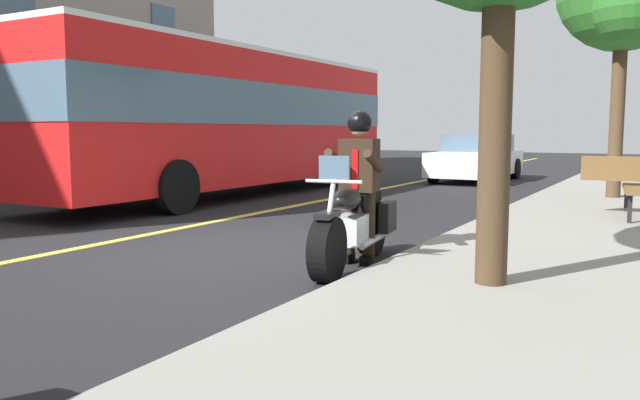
% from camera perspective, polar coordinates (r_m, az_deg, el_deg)
% --- Properties ---
extents(ground_plane, '(80.00, 80.00, 0.00)m').
position_cam_1_polar(ground_plane, '(7.87, -7.25, -4.82)').
color(ground_plane, black).
extents(lane_center_stripe, '(60.00, 0.16, 0.01)m').
position_cam_1_polar(lane_center_stripe, '(9.19, -17.32, -3.42)').
color(lane_center_stripe, '#E5DB4C').
rests_on(lane_center_stripe, ground_plane).
extents(motorcycle_main, '(2.22, 0.80, 1.26)m').
position_cam_1_polar(motorcycle_main, '(7.05, 3.08, -2.35)').
color(motorcycle_main, black).
rests_on(motorcycle_main, ground_plane).
extents(rider_main, '(0.68, 0.61, 1.74)m').
position_cam_1_polar(rider_main, '(7.17, 3.55, 2.49)').
color(rider_main, black).
rests_on(rider_main, ground_plane).
extents(bus_far, '(11.05, 2.70, 3.30)m').
position_cam_1_polar(bus_far, '(14.87, -8.11, 7.62)').
color(bus_far, red).
rests_on(bus_far, ground_plane).
extents(car_dark, '(4.60, 1.92, 1.40)m').
position_cam_1_polar(car_dark, '(19.77, 14.05, 3.71)').
color(car_dark, white).
rests_on(car_dark, ground_plane).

